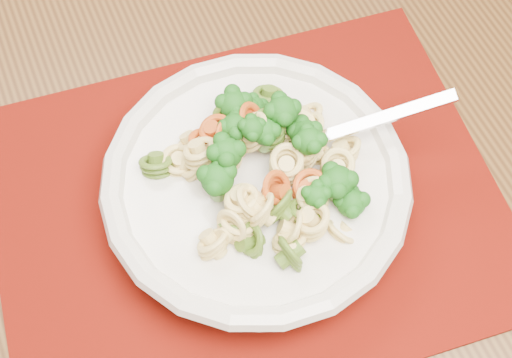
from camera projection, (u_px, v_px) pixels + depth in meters
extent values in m
cube|color=#553718|center=(154.00, 180.00, 0.65)|extent=(1.69, 1.30, 0.04)
cube|color=#5B0803|center=(248.00, 206.00, 0.61)|extent=(0.47, 0.39, 0.00)
cylinder|color=beige|center=(256.00, 199.00, 0.61)|extent=(0.11, 0.11, 0.01)
cylinder|color=beige|center=(256.00, 188.00, 0.59)|extent=(0.24, 0.24, 0.03)
torus|color=beige|center=(256.00, 180.00, 0.58)|extent=(0.26, 0.26, 0.02)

